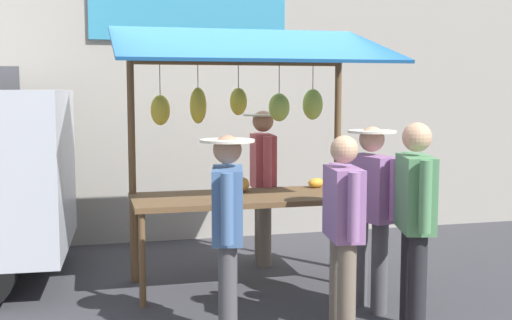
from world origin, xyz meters
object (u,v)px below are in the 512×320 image
Objects in this scene: market_stall at (248,124)px; shopper_with_shopping_bag at (228,222)px; shopper_with_ponytail at (343,223)px; vendor_with_sunhat at (263,174)px; shopper_in_striped_shirt at (371,203)px; shopper_in_grey_tee at (415,213)px.

shopper_with_shopping_bag is at bearing 70.35° from market_stall.
shopper_with_shopping_bag is (0.87, -0.12, 0.03)m from shopper_with_ponytail.
shopper_in_striped_shirt is at bearing 22.81° from vendor_with_sunhat.
vendor_with_sunhat is (-0.33, -0.70, -0.57)m from market_stall.
shopper_with_shopping_bag is (0.83, 2.09, -0.07)m from vendor_with_sunhat.
shopper_in_grey_tee is at bearing 20.75° from vendor_with_sunhat.
market_stall is 1.51× the size of vendor_with_sunhat.
vendor_with_sunhat is 1.07× the size of shopper_with_ponytail.
shopper_in_striped_shirt is (-0.46, -0.53, 0.04)m from shopper_with_ponytail.
market_stall is at bearing 21.52° from shopper_with_ponytail.
vendor_with_sunhat reaches higher than shopper_in_striped_shirt.
shopper_with_ponytail is at bearing 97.61° from shopper_in_grey_tee.
vendor_with_sunhat is 1.75m from shopper_in_striped_shirt.
shopper_with_ponytail is 0.71m from shopper_in_striped_shirt.
shopper_in_grey_tee is (-0.56, 0.07, 0.07)m from shopper_with_ponytail.
shopper_in_striped_shirt is at bearing -33.39° from shopper_with_ponytail.
market_stall is 1.93m from shopper_in_grey_tee.
vendor_with_sunhat is at bearing -115.48° from market_stall.
shopper_with_shopping_bag is at bearing 91.33° from shopper_in_striped_shirt.
shopper_with_ponytail is at bearing 103.89° from market_stall.
shopper_with_ponytail is at bearing 7.13° from vendor_with_sunhat.
market_stall is 1.53× the size of shopper_in_grey_tee.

